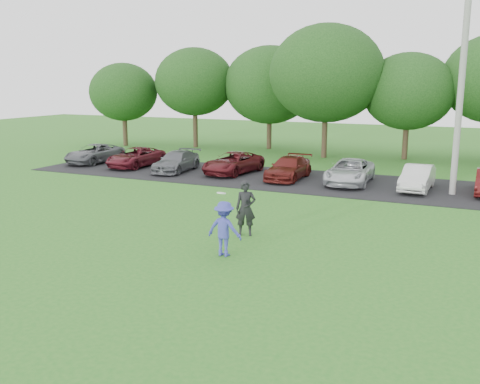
% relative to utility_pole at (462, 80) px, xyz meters
% --- Properties ---
extents(ground, '(100.00, 100.00, 0.00)m').
position_rel_utility_pole_xyz_m(ground, '(-6.46, -12.52, -5.07)').
color(ground, '#277120').
rests_on(ground, ground).
extents(parking_lot, '(32.00, 6.50, 0.03)m').
position_rel_utility_pole_xyz_m(parking_lot, '(-6.46, 0.48, -5.05)').
color(parking_lot, black).
rests_on(parking_lot, ground).
extents(utility_pole, '(0.28, 0.28, 10.14)m').
position_rel_utility_pole_xyz_m(utility_pole, '(0.00, 0.00, 0.00)').
color(utility_pole, '#989893').
rests_on(utility_pole, ground).
extents(frisbee_player, '(1.06, 0.61, 1.95)m').
position_rel_utility_pole_xyz_m(frisbee_player, '(-5.68, -11.88, -4.25)').
color(frisbee_player, '#3D41AC').
rests_on(frisbee_player, ground).
extents(camera_bystander, '(0.79, 0.66, 1.84)m').
position_rel_utility_pole_xyz_m(camera_bystander, '(-5.95, -9.69, -4.15)').
color(camera_bystander, black).
rests_on(camera_bystander, ground).
extents(parked_cars, '(30.80, 4.89, 1.24)m').
position_rel_utility_pole_xyz_m(parked_cars, '(-7.01, 0.57, -4.46)').
color(parked_cars, '#54575C').
rests_on(parked_cars, parking_lot).
extents(tree_row, '(42.39, 9.85, 8.64)m').
position_rel_utility_pole_xyz_m(tree_row, '(-4.95, 10.24, -0.16)').
color(tree_row, '#38281C').
rests_on(tree_row, ground).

